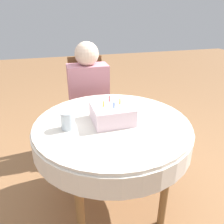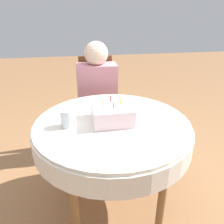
% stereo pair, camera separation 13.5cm
% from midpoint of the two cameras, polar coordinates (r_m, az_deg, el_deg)
% --- Properties ---
extents(ground_plane, '(12.00, 12.00, 0.00)m').
position_cam_midpoint_polar(ground_plane, '(1.81, -2.25, -22.71)').
color(ground_plane, '#8C603D').
extents(dining_table, '(0.99, 0.99, 0.71)m').
position_cam_midpoint_polar(dining_table, '(1.42, -2.67, -5.65)').
color(dining_table, silver).
rests_on(dining_table, ground_plane).
extents(chair, '(0.37, 0.37, 0.94)m').
position_cam_midpoint_polar(chair, '(2.20, -8.01, 2.20)').
color(chair, brown).
rests_on(chair, ground_plane).
extents(person, '(0.37, 0.31, 1.10)m').
position_cam_midpoint_polar(person, '(2.06, -7.98, 5.68)').
color(person, beige).
rests_on(person, ground_plane).
extents(birthday_cake, '(0.24, 0.24, 0.14)m').
position_cam_midpoint_polar(birthday_cake, '(1.36, -2.94, -0.39)').
color(birthday_cake, silver).
rests_on(birthday_cake, dining_table).
extents(drinking_glass, '(0.08, 0.08, 0.11)m').
position_cam_midpoint_polar(drinking_glass, '(1.31, -14.41, -2.24)').
color(drinking_glass, silver).
rests_on(drinking_glass, dining_table).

